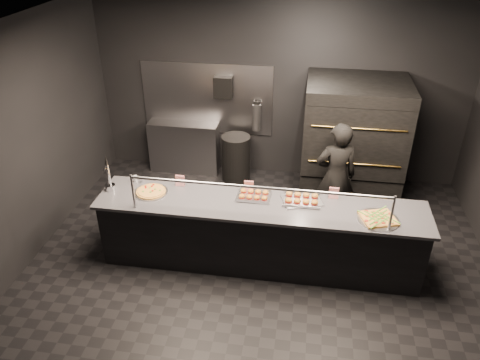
# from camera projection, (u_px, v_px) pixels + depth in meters

# --- Properties ---
(room) EXTENTS (6.04, 6.00, 3.00)m
(room) POSITION_uv_depth(u_px,v_px,m) (260.00, 161.00, 5.50)
(room) COLOR black
(room) RESTS_ON ground
(service_counter) EXTENTS (4.10, 0.78, 1.37)m
(service_counter) POSITION_uv_depth(u_px,v_px,m) (259.00, 234.00, 5.98)
(service_counter) COLOR black
(service_counter) RESTS_ON ground
(pizza_oven) EXTENTS (1.50, 1.23, 1.91)m
(pizza_oven) POSITION_uv_depth(u_px,v_px,m) (352.00, 141.00, 7.19)
(pizza_oven) COLOR black
(pizza_oven) RESTS_ON ground
(prep_shelf) EXTENTS (1.20, 0.35, 0.90)m
(prep_shelf) POSITION_uv_depth(u_px,v_px,m) (184.00, 147.00, 8.18)
(prep_shelf) COLOR #99999E
(prep_shelf) RESTS_ON ground
(towel_dispenser) EXTENTS (0.30, 0.20, 0.35)m
(towel_dispenser) POSITION_uv_depth(u_px,v_px,m) (223.00, 87.00, 7.59)
(towel_dispenser) COLOR black
(towel_dispenser) RESTS_ON room
(fire_extinguisher) EXTENTS (0.14, 0.14, 0.51)m
(fire_extinguisher) POSITION_uv_depth(u_px,v_px,m) (256.00, 117.00, 7.77)
(fire_extinguisher) COLOR #B2B2B7
(fire_extinguisher) RESTS_ON room
(beer_tap) EXTENTS (0.13, 0.18, 0.50)m
(beer_tap) POSITION_uv_depth(u_px,v_px,m) (109.00, 180.00, 5.97)
(beer_tap) COLOR silver
(beer_tap) RESTS_ON service_counter
(round_pizza) EXTENTS (0.43, 0.43, 0.03)m
(round_pizza) POSITION_uv_depth(u_px,v_px,m) (151.00, 192.00, 5.97)
(round_pizza) COLOR silver
(round_pizza) RESTS_ON service_counter
(slider_tray_a) EXTENTS (0.43, 0.33, 0.07)m
(slider_tray_a) POSITION_uv_depth(u_px,v_px,m) (254.00, 195.00, 5.88)
(slider_tray_a) COLOR silver
(slider_tray_a) RESTS_ON service_counter
(slider_tray_b) EXTENTS (0.55, 0.47, 0.07)m
(slider_tray_b) POSITION_uv_depth(u_px,v_px,m) (302.00, 199.00, 5.80)
(slider_tray_b) COLOR silver
(slider_tray_b) RESTS_ON service_counter
(square_pizza) EXTENTS (0.48, 0.48, 0.05)m
(square_pizza) POSITION_uv_depth(u_px,v_px,m) (378.00, 219.00, 5.45)
(square_pizza) COLOR silver
(square_pizza) RESTS_ON service_counter
(condiment_jar) EXTENTS (0.14, 0.05, 0.09)m
(condiment_jar) POSITION_uv_depth(u_px,v_px,m) (137.00, 179.00, 6.19)
(condiment_jar) COLOR silver
(condiment_jar) RESTS_ON service_counter
(tent_cards) EXTENTS (2.10, 0.04, 0.15)m
(tent_cards) POSITION_uv_depth(u_px,v_px,m) (253.00, 186.00, 5.97)
(tent_cards) COLOR white
(tent_cards) RESTS_ON service_counter
(trash_bin) EXTENTS (0.48, 0.48, 0.80)m
(trash_bin) POSITION_uv_depth(u_px,v_px,m) (236.00, 158.00, 7.92)
(trash_bin) COLOR black
(trash_bin) RESTS_ON ground
(worker) EXTENTS (0.66, 0.51, 1.62)m
(worker) POSITION_uv_depth(u_px,v_px,m) (335.00, 177.00, 6.56)
(worker) COLOR black
(worker) RESTS_ON ground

